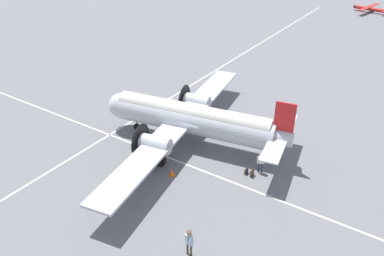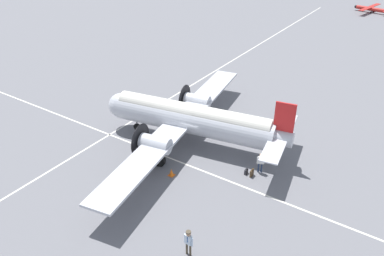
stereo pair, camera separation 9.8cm
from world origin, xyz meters
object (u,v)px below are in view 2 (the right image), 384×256
at_px(airliner_main, 188,118).
at_px(suitcase_near_door, 252,173).
at_px(crew_foreground, 188,240).
at_px(light_aircraft_distant, 370,9).
at_px(traffic_cone, 171,172).
at_px(suitcase_upright_spare, 246,171).
at_px(passenger_boarding, 261,161).

height_order(airliner_main, suitcase_near_door, airliner_main).
distance_m(airliner_main, crew_foreground, 12.44).
relative_size(crew_foreground, suitcase_near_door, 3.01).
relative_size(light_aircraft_distant, traffic_cone, 15.13).
bearing_deg(crew_foreground, suitcase_upright_spare, -82.21).
distance_m(airliner_main, suitcase_upright_spare, 6.75).
xyz_separation_m(airliner_main, traffic_cone, (-4.64, -1.61, -2.10)).
relative_size(suitcase_near_door, suitcase_upright_spare, 1.31).
bearing_deg(crew_foreground, traffic_cone, -43.02).
xyz_separation_m(passenger_boarding, suitcase_upright_spare, (-0.75, 0.78, -0.82)).
bearing_deg(airliner_main, light_aircraft_distant, -102.59).
bearing_deg(suitcase_near_door, airliner_main, 78.69).
xyz_separation_m(airliner_main, crew_foreground, (-10.24, -6.95, -1.23)).
relative_size(passenger_boarding, suitcase_near_door, 2.77).
relative_size(passenger_boarding, light_aircraft_distant, 0.19).
relative_size(airliner_main, suitcase_near_door, 39.81).
height_order(suitcase_near_door, traffic_cone, suitcase_near_door).
bearing_deg(crew_foreground, suitcase_near_door, -85.30).
xyz_separation_m(passenger_boarding, traffic_cone, (-4.08, 5.42, -0.76)).
height_order(airliner_main, light_aircraft_distant, airliner_main).
distance_m(crew_foreground, suitcase_upright_spare, 9.01).
xyz_separation_m(airliner_main, suitcase_upright_spare, (-1.31, -6.26, -2.17)).
xyz_separation_m(crew_foreground, traffic_cone, (5.60, 5.33, -0.87)).
bearing_deg(light_aircraft_distant, suitcase_upright_spare, 104.03).
distance_m(suitcase_near_door, traffic_cone, 6.10).
relative_size(crew_foreground, traffic_cone, 3.10).
bearing_deg(suitcase_near_door, suitcase_upright_spare, 85.91).
distance_m(airliner_main, traffic_cone, 5.35).
height_order(passenger_boarding, suitcase_upright_spare, passenger_boarding).
relative_size(airliner_main, suitcase_upright_spare, 52.30).
relative_size(suitcase_upright_spare, traffic_cone, 0.79).
xyz_separation_m(light_aircraft_distant, traffic_cone, (-65.52, 1.41, -0.49)).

